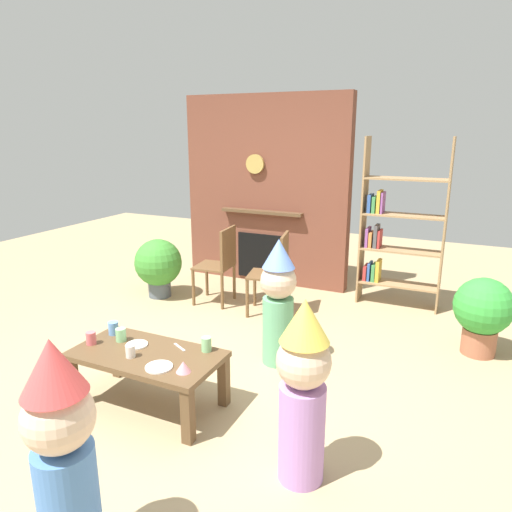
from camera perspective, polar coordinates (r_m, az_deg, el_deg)
ground_plane at (r=3.88m, az=-4.67°, el=-15.20°), size 12.00×12.00×0.00m
brick_fireplace_feature at (r=6.06m, az=1.20°, el=7.87°), size 2.20×0.28×2.40m
bookshelf at (r=5.46m, az=16.54°, el=2.92°), size 0.90×0.28×1.90m
coffee_table at (r=3.52m, az=-13.22°, el=-12.45°), size 1.08×0.57×0.42m
paper_cup_near_left at (r=3.71m, az=-19.55°, el=-9.45°), size 0.07×0.07×0.10m
paper_cup_near_right at (r=3.42m, az=-6.09°, el=-10.68°), size 0.07×0.07×0.11m
paper_cup_center at (r=3.70m, az=-16.21°, el=-9.24°), size 0.08×0.08×0.10m
paper_cup_far_left at (r=3.82m, az=-17.06°, el=-8.44°), size 0.08×0.08×0.10m
paper_cup_far_right at (r=3.44m, az=-15.13°, el=-11.19°), size 0.07×0.07×0.09m
paper_plate_front at (r=3.61m, az=-14.38°, el=-10.48°), size 0.16×0.16×0.01m
paper_plate_rear at (r=3.27m, az=-11.80°, el=-13.17°), size 0.18×0.18×0.01m
birthday_cake_slice at (r=3.18m, az=-8.89°, el=-13.24°), size 0.10×0.10×0.08m
table_fork at (r=3.52m, az=-9.35°, el=-10.95°), size 0.14×0.08×0.01m
child_with_cone_hat at (r=2.38m, az=-22.61°, el=-21.10°), size 0.31×0.31×1.13m
child_in_pink at (r=2.69m, az=5.76°, el=-15.73°), size 0.31×0.31×1.11m
child_by_the_chairs at (r=3.95m, az=2.73°, el=-5.28°), size 0.31×0.31×1.10m
dining_chair_left at (r=5.35m, az=-4.32°, el=-0.61°), size 0.44×0.44×0.90m
dining_chair_middle at (r=5.03m, az=2.41°, el=-1.61°), size 0.48×0.48×0.90m
potted_plant_tall at (r=4.61m, az=26.02°, el=-6.07°), size 0.51×0.51×0.71m
potted_plant_short at (r=5.71m, az=-11.87°, el=-1.01°), size 0.56×0.56×0.71m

